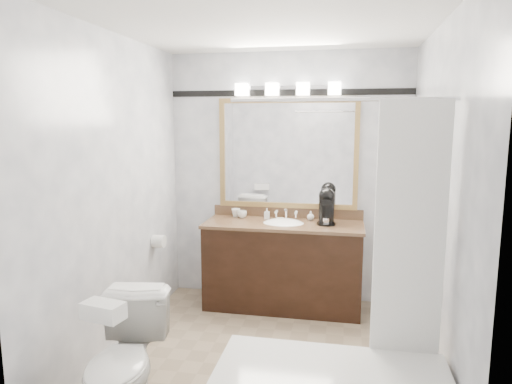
% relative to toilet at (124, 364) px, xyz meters
% --- Properties ---
extents(room, '(2.42, 2.62, 2.52)m').
position_rel_toilet_xyz_m(room, '(0.70, 0.92, 0.87)').
color(room, gray).
rests_on(room, ground).
extents(vanity, '(1.53, 0.58, 0.97)m').
position_rel_toilet_xyz_m(vanity, '(0.70, 1.94, 0.06)').
color(vanity, black).
rests_on(vanity, ground).
extents(mirror, '(1.40, 0.04, 1.10)m').
position_rel_toilet_xyz_m(mirror, '(0.70, 2.20, 1.12)').
color(mirror, tan).
rests_on(mirror, room).
extents(vanity_light_bar, '(1.02, 0.14, 0.12)m').
position_rel_toilet_xyz_m(vanity_light_bar, '(0.70, 2.15, 1.75)').
color(vanity_light_bar, silver).
rests_on(vanity_light_bar, room).
extents(accent_stripe, '(2.40, 0.01, 0.06)m').
position_rel_toilet_xyz_m(accent_stripe, '(0.70, 2.21, 1.72)').
color(accent_stripe, black).
rests_on(accent_stripe, room).
extents(tp_roll, '(0.11, 0.12, 0.12)m').
position_rel_toilet_xyz_m(tp_roll, '(-0.44, 1.58, 0.32)').
color(tp_roll, white).
rests_on(tp_roll, room).
extents(toilet, '(0.53, 0.80, 0.76)m').
position_rel_toilet_xyz_m(toilet, '(0.00, 0.00, 0.00)').
color(toilet, white).
rests_on(toilet, ground).
extents(tissue_box, '(0.25, 0.17, 0.09)m').
position_rel_toilet_xyz_m(tissue_box, '(0.00, -0.20, 0.43)').
color(tissue_box, white).
rests_on(tissue_box, toilet).
extents(coffee_maker, '(0.18, 0.23, 0.35)m').
position_rel_toilet_xyz_m(coffee_maker, '(1.11, 1.99, 0.65)').
color(coffee_maker, black).
rests_on(coffee_maker, vanity).
extents(cup_left, '(0.12, 0.12, 0.07)m').
position_rel_toilet_xyz_m(cup_left, '(0.26, 2.08, 0.51)').
color(cup_left, white).
rests_on(cup_left, vanity).
extents(cup_right, '(0.09, 0.09, 0.08)m').
position_rel_toilet_xyz_m(cup_right, '(0.18, 2.13, 0.51)').
color(cup_right, white).
rests_on(cup_right, vanity).
extents(soap_bottle_a, '(0.05, 0.05, 0.11)m').
position_rel_toilet_xyz_m(soap_bottle_a, '(0.51, 2.08, 0.52)').
color(soap_bottle_a, white).
rests_on(soap_bottle_a, vanity).
extents(soap_bottle_b, '(0.08, 0.08, 0.09)m').
position_rel_toilet_xyz_m(soap_bottle_b, '(0.95, 2.11, 0.51)').
color(soap_bottle_b, white).
rests_on(soap_bottle_b, vanity).
extents(soap_bar, '(0.08, 0.06, 0.02)m').
position_rel_toilet_xyz_m(soap_bar, '(0.65, 2.05, 0.48)').
color(soap_bar, beige).
rests_on(soap_bar, vanity).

